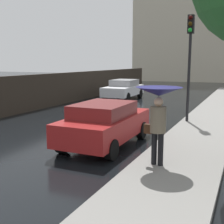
% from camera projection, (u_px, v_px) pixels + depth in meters
% --- Properties ---
extents(car_white_near_kerb, '(1.95, 4.14, 1.42)m').
position_uv_depth(car_white_near_kerb, '(123.00, 89.00, 21.39)').
color(car_white_near_kerb, silver).
rests_on(car_white_near_kerb, ground).
extents(car_red_far_ahead, '(1.85, 3.93, 1.41)m').
position_uv_depth(car_red_far_ahead, '(105.00, 123.00, 9.57)').
color(car_red_far_ahead, maroon).
rests_on(car_red_far_ahead, ground).
extents(pedestrian_with_umbrella_near, '(1.14, 1.14, 1.97)m').
position_uv_depth(pedestrian_with_umbrella_near, '(158.00, 103.00, 7.21)').
color(pedestrian_with_umbrella_near, black).
rests_on(pedestrian_with_umbrella_near, sidewalk_strip).
extents(traffic_light, '(0.26, 0.39, 4.49)m').
position_uv_depth(traffic_light, '(190.00, 49.00, 12.42)').
color(traffic_light, black).
rests_on(traffic_light, sidewalk_strip).
extents(distant_tower, '(13.96, 12.41, 22.98)m').
position_uv_depth(distant_tower, '(186.00, 1.00, 43.20)').
color(distant_tower, beige).
rests_on(distant_tower, ground).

